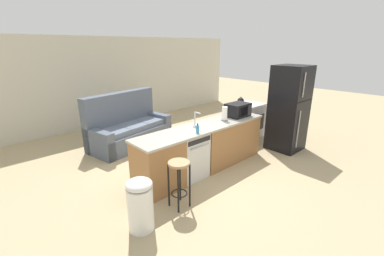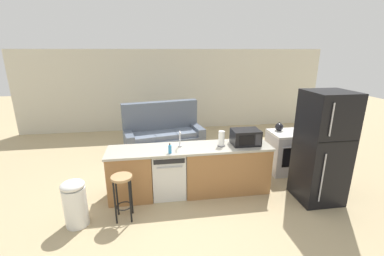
{
  "view_description": "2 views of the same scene",
  "coord_description": "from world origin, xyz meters",
  "views": [
    {
      "loc": [
        -3.15,
        -3.24,
        2.36
      ],
      "look_at": [
        0.07,
        0.24,
        0.82
      ],
      "focal_mm": 24.0,
      "sensor_mm": 36.0,
      "label": 1
    },
    {
      "loc": [
        -0.48,
        -4.25,
        2.57
      ],
      "look_at": [
        0.28,
        0.65,
        1.06
      ],
      "focal_mm": 24.0,
      "sensor_mm": 36.0,
      "label": 2
    }
  ],
  "objects": [
    {
      "name": "microwave",
      "position": [
        1.18,
        -0.0,
        1.04
      ],
      "size": [
        0.5,
        0.37,
        0.28
      ],
      "color": "black",
      "rests_on": "kitchen_counter"
    },
    {
      "name": "kettle",
      "position": [
        2.18,
        0.68,
        0.99
      ],
      "size": [
        0.21,
        0.17,
        0.19
      ],
      "color": "black",
      "rests_on": "stove_range"
    },
    {
      "name": "refrigerator",
      "position": [
        2.35,
        -0.55,
        0.97
      ],
      "size": [
        0.72,
        0.73,
        1.94
      ],
      "color": "black",
      "rests_on": "ground_plane"
    },
    {
      "name": "wall_back",
      "position": [
        0.3,
        4.2,
        1.3
      ],
      "size": [
        10.0,
        0.06,
        2.6
      ],
      "color": "beige",
      "rests_on": "ground_plane"
    },
    {
      "name": "kitchen_counter",
      "position": [
        0.24,
        0.0,
        0.42
      ],
      "size": [
        2.94,
        0.66,
        0.9
      ],
      "color": "#9E6B3D",
      "rests_on": "ground_plane"
    },
    {
      "name": "dishwasher",
      "position": [
        -0.25,
        -0.0,
        0.42
      ],
      "size": [
        0.58,
        0.61,
        0.84
      ],
      "color": "silver",
      "rests_on": "ground_plane"
    },
    {
      "name": "bar_stool",
      "position": [
        -1.0,
        -0.63,
        0.54
      ],
      "size": [
        0.32,
        0.32,
        0.74
      ],
      "color": "tan",
      "rests_on": "ground_plane"
    },
    {
      "name": "sink_faucet",
      "position": [
        -0.03,
        0.04,
        1.03
      ],
      "size": [
        0.07,
        0.18,
        0.3
      ],
      "color": "silver",
      "rests_on": "kitchen_counter"
    },
    {
      "name": "trash_bin",
      "position": [
        -1.7,
        -0.67,
        0.38
      ],
      "size": [
        0.35,
        0.35,
        0.74
      ],
      "color": "white",
      "rests_on": "ground_plane"
    },
    {
      "name": "stove_range",
      "position": [
        2.35,
        0.55,
        0.45
      ],
      "size": [
        0.76,
        0.68,
        0.9
      ],
      "color": "#B7B7BC",
      "rests_on": "ground_plane"
    },
    {
      "name": "couch",
      "position": [
        -0.25,
        2.23,
        0.39
      ],
      "size": [
        2.14,
        1.27,
        1.27
      ],
      "color": "#515B6B",
      "rests_on": "ground_plane"
    },
    {
      "name": "paper_towel_roll",
      "position": [
        0.71,
        -0.02,
        1.04
      ],
      "size": [
        0.14,
        0.14,
        0.28
      ],
      "color": "#4C4C51",
      "rests_on": "kitchen_counter"
    },
    {
      "name": "ground_plane",
      "position": [
        0.0,
        0.0,
        0.0
      ],
      "size": [
        24.0,
        24.0,
        0.0
      ],
      "primitive_type": "plane",
      "color": "tan"
    },
    {
      "name": "soap_bottle",
      "position": [
        -0.23,
        -0.22,
        0.97
      ],
      "size": [
        0.06,
        0.06,
        0.18
      ],
      "color": "#338CCC",
      "rests_on": "kitchen_counter"
    }
  ]
}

